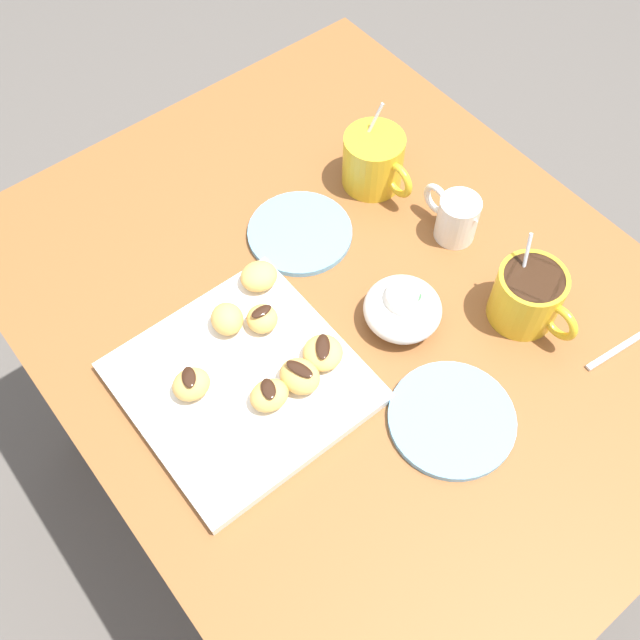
# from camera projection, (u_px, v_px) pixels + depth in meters

# --- Properties ---
(ground_plane) EXTENTS (8.00, 8.00, 0.00)m
(ground_plane) POSITION_uv_depth(u_px,v_px,m) (339.00, 481.00, 1.63)
(ground_plane) COLOR #514C47
(dining_table) EXTENTS (1.00, 0.81, 0.72)m
(dining_table) POSITION_uv_depth(u_px,v_px,m) (348.00, 351.00, 1.13)
(dining_table) COLOR brown
(dining_table) RESTS_ON ground_plane
(pastry_plate_square) EXTENTS (0.28, 0.28, 0.02)m
(pastry_plate_square) POSITION_uv_depth(u_px,v_px,m) (242.00, 382.00, 0.95)
(pastry_plate_square) COLOR silver
(pastry_plate_square) RESTS_ON dining_table
(coffee_mug_mustard_left) EXTENTS (0.13, 0.09, 0.14)m
(coffee_mug_mustard_left) POSITION_uv_depth(u_px,v_px,m) (374.00, 160.00, 1.10)
(coffee_mug_mustard_left) COLOR gold
(coffee_mug_mustard_left) RESTS_ON dining_table
(coffee_mug_mustard_right) EXTENTS (0.13, 0.09, 0.13)m
(coffee_mug_mustard_right) POSITION_uv_depth(u_px,v_px,m) (529.00, 296.00, 0.97)
(coffee_mug_mustard_right) COLOR gold
(coffee_mug_mustard_right) RESTS_ON dining_table
(cream_pitcher_white) EXTENTS (0.10, 0.06, 0.07)m
(cream_pitcher_white) POSITION_uv_depth(u_px,v_px,m) (455.00, 215.00, 1.06)
(cream_pitcher_white) COLOR silver
(cream_pitcher_white) RESTS_ON dining_table
(ice_cream_bowl) EXTENTS (0.11, 0.11, 0.08)m
(ice_cream_bowl) POSITION_uv_depth(u_px,v_px,m) (403.00, 307.00, 0.98)
(ice_cream_bowl) COLOR silver
(ice_cream_bowl) RESTS_ON dining_table
(saucer_sky_left) EXTENTS (0.16, 0.16, 0.01)m
(saucer_sky_left) POSITION_uv_depth(u_px,v_px,m) (300.00, 233.00, 1.08)
(saucer_sky_left) COLOR #66A8DB
(saucer_sky_left) RESTS_ON dining_table
(saucer_sky_right) EXTENTS (0.16, 0.16, 0.01)m
(saucer_sky_right) POSITION_uv_depth(u_px,v_px,m) (452.00, 419.00, 0.92)
(saucer_sky_right) COLOR #66A8DB
(saucer_sky_right) RESTS_ON dining_table
(beignet_0) EXTENTS (0.07, 0.07, 0.03)m
(beignet_0) POSITION_uv_depth(u_px,v_px,m) (323.00, 353.00, 0.95)
(beignet_0) COLOR #DBA351
(beignet_0) RESTS_ON pastry_plate_square
(chocolate_drizzle_0) EXTENTS (0.04, 0.04, 0.00)m
(chocolate_drizzle_0) POSITION_uv_depth(u_px,v_px,m) (323.00, 346.00, 0.93)
(chocolate_drizzle_0) COLOR black
(chocolate_drizzle_0) RESTS_ON beignet_0
(beignet_1) EXTENTS (0.05, 0.05, 0.04)m
(beignet_1) POSITION_uv_depth(u_px,v_px,m) (191.00, 384.00, 0.92)
(beignet_1) COLOR #DBA351
(beignet_1) RESTS_ON pastry_plate_square
(chocolate_drizzle_1) EXTENTS (0.03, 0.03, 0.00)m
(chocolate_drizzle_1) POSITION_uv_depth(u_px,v_px,m) (189.00, 377.00, 0.90)
(chocolate_drizzle_1) COLOR black
(chocolate_drizzle_1) RESTS_ON beignet_1
(beignet_2) EXTENTS (0.06, 0.06, 0.03)m
(beignet_2) POSITION_uv_depth(u_px,v_px,m) (262.00, 319.00, 0.97)
(beignet_2) COLOR #DBA351
(beignet_2) RESTS_ON pastry_plate_square
(chocolate_drizzle_2) EXTENTS (0.02, 0.03, 0.00)m
(chocolate_drizzle_2) POSITION_uv_depth(u_px,v_px,m) (261.00, 311.00, 0.96)
(chocolate_drizzle_2) COLOR black
(chocolate_drizzle_2) RESTS_ON beignet_2
(beignet_3) EXTENTS (0.06, 0.06, 0.04)m
(beignet_3) POSITION_uv_depth(u_px,v_px,m) (227.00, 319.00, 0.97)
(beignet_3) COLOR #DBA351
(beignet_3) RESTS_ON pastry_plate_square
(beignet_4) EXTENTS (0.05, 0.06, 0.03)m
(beignet_4) POSITION_uv_depth(u_px,v_px,m) (269.00, 395.00, 0.91)
(beignet_4) COLOR #DBA351
(beignet_4) RESTS_ON pastry_plate_square
(chocolate_drizzle_4) EXTENTS (0.03, 0.03, 0.00)m
(chocolate_drizzle_4) POSITION_uv_depth(u_px,v_px,m) (268.00, 389.00, 0.90)
(chocolate_drizzle_4) COLOR black
(chocolate_drizzle_4) RESTS_ON beignet_4
(beignet_5) EXTENTS (0.05, 0.06, 0.03)m
(beignet_5) POSITION_uv_depth(u_px,v_px,m) (259.00, 276.00, 1.01)
(beignet_5) COLOR #DBA351
(beignet_5) RESTS_ON pastry_plate_square
(beignet_6) EXTENTS (0.06, 0.06, 0.04)m
(beignet_6) POSITION_uv_depth(u_px,v_px,m) (300.00, 376.00, 0.92)
(beignet_6) COLOR #DBA351
(beignet_6) RESTS_ON pastry_plate_square
(chocolate_drizzle_6) EXTENTS (0.04, 0.03, 0.00)m
(chocolate_drizzle_6) POSITION_uv_depth(u_px,v_px,m) (299.00, 369.00, 0.91)
(chocolate_drizzle_6) COLOR black
(chocolate_drizzle_6) RESTS_ON beignet_6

